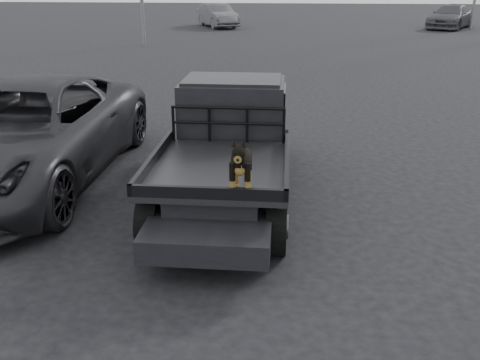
# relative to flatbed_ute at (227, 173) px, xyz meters

# --- Properties ---
(ground) EXTENTS (120.00, 120.00, 0.00)m
(ground) POSITION_rel_flatbed_ute_xyz_m (0.40, -1.46, -0.46)
(ground) COLOR black
(ground) RESTS_ON ground
(flatbed_ute) EXTENTS (2.00, 5.40, 0.92)m
(flatbed_ute) POSITION_rel_flatbed_ute_xyz_m (0.00, 0.00, 0.00)
(flatbed_ute) COLOR black
(flatbed_ute) RESTS_ON ground
(ute_cab) EXTENTS (1.72, 1.30, 0.88)m
(ute_cab) POSITION_rel_flatbed_ute_xyz_m (-0.00, 0.95, 0.90)
(ute_cab) COLOR black
(ute_cab) RESTS_ON flatbed_ute
(headache_rack) EXTENTS (1.80, 0.08, 0.55)m
(headache_rack) POSITION_rel_flatbed_ute_xyz_m (-0.00, 0.20, 0.74)
(headache_rack) COLOR black
(headache_rack) RESTS_ON flatbed_ute
(dog) EXTENTS (0.32, 0.60, 0.74)m
(dog) POSITION_rel_flatbed_ute_xyz_m (0.39, -1.90, 0.83)
(dog) COLOR black
(dog) RESTS_ON flatbed_ute
(parked_suv) EXTENTS (2.95, 6.29, 1.74)m
(parked_suv) POSITION_rel_flatbed_ute_xyz_m (-3.58, 0.53, 0.41)
(parked_suv) COLOR #29292D
(parked_suv) RESTS_ON ground
(distant_car_a) EXTENTS (3.37, 4.75, 1.49)m
(distant_car_a) POSITION_rel_flatbed_ute_xyz_m (-3.84, 28.87, 0.28)
(distant_car_a) COLOR #4D4E52
(distant_car_a) RESTS_ON ground
(distant_car_b) EXTENTS (4.30, 5.40, 1.47)m
(distant_car_b) POSITION_rel_flatbed_ute_xyz_m (11.39, 29.35, 0.27)
(distant_car_b) COLOR #45464B
(distant_car_b) RESTS_ON ground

